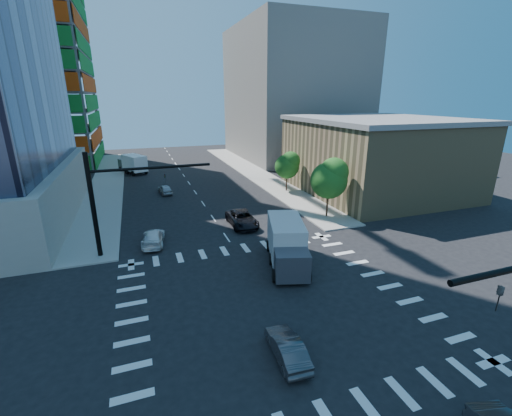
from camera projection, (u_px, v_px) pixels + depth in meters
name	position (u px, v px, depth m)	size (l,w,h in m)	color
ground	(272.00, 302.00, 23.26)	(160.00, 160.00, 0.00)	black
road_markings	(272.00, 302.00, 23.26)	(20.00, 20.00, 0.01)	silver
sidewalk_ne	(254.00, 172.00, 63.06)	(5.00, 60.00, 0.15)	gray
sidewalk_nw	(107.00, 183.00, 55.15)	(5.00, 60.00, 0.15)	gray
construction_building	(8.00, 32.00, 62.50)	(25.16, 34.50, 70.60)	slate
commercial_building	(376.00, 155.00, 49.25)	(20.50, 22.50, 10.60)	#8C7951
bg_building_ne	(293.00, 94.00, 76.79)	(24.00, 30.00, 28.00)	slate
signal_mast_nw	(111.00, 195.00, 28.71)	(10.20, 0.40, 9.00)	black
tree_south	(330.00, 178.00, 38.27)	(4.16, 4.16, 6.82)	#382316
tree_north	(288.00, 165.00, 49.34)	(3.54, 3.52, 5.78)	#382316
car_nb_far	(242.00, 219.00, 36.92)	(2.59, 5.61, 1.56)	black
car_sb_near	(153.00, 237.00, 32.26)	(1.90, 4.68, 1.36)	white
car_sb_mid	(165.00, 189.00, 49.21)	(1.54, 3.82, 1.30)	#A9AAB1
car_sb_cross	(287.00, 348.00, 18.12)	(1.36, 3.90, 1.29)	#414146
box_truck_near	(287.00, 248.00, 27.86)	(4.75, 7.35, 3.57)	black
box_truck_far	(132.00, 165.00, 62.57)	(5.14, 6.93, 3.35)	black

